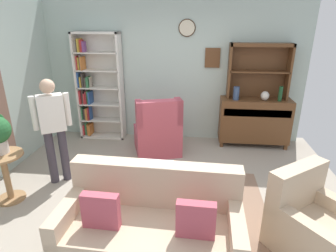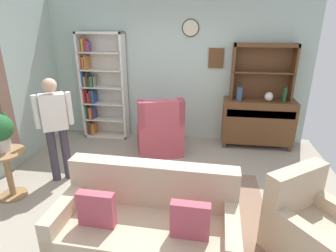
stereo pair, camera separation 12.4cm
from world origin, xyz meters
name	(u,v)px [view 2 (the right image)]	position (x,y,z in m)	size (l,w,h in m)	color
ground_plane	(159,194)	(0.00, 0.00, -0.01)	(5.40, 4.60, 0.02)	#9E9384
wall_back	(177,69)	(0.00, 2.13, 1.41)	(5.00, 0.09, 2.80)	#ADC1B7
area_rug	(170,207)	(0.20, -0.30, 0.00)	(2.45, 1.97, 0.01)	#846651
bookshelf	(101,88)	(-1.52, 1.95, 1.03)	(0.90, 0.30, 2.10)	silver
sideboard	(258,121)	(1.58, 1.86, 0.51)	(1.30, 0.45, 0.92)	brown
sideboard_hutch	(263,64)	(1.58, 1.97, 1.56)	(1.10, 0.26, 1.00)	brown
vase_tall	(240,94)	(1.19, 1.78, 1.04)	(0.11, 0.11, 0.24)	#33476B
vase_round	(269,97)	(1.71, 1.79, 1.01)	(0.15, 0.15, 0.17)	beige
bottle_wine	(285,95)	(1.97, 1.77, 1.05)	(0.07, 0.07, 0.27)	#194223
couch_floral	(147,227)	(0.07, -1.05, 0.31)	(1.83, 0.91, 0.90)	#C6AD8E
armchair_floral	(311,230)	(1.73, -0.83, 0.29)	(1.07, 1.07, 0.88)	#C6AD8E
wingback_chair	(160,133)	(-0.21, 1.30, 0.38)	(0.99, 1.00, 1.05)	#B74C5B
plant_stand	(8,169)	(-2.00, -0.35, 0.42)	(0.52, 0.52, 0.68)	#997047
person_reading	(55,123)	(-1.54, 0.19, 0.91)	(0.48, 0.35, 1.56)	#38333D
coffee_table	(173,182)	(0.23, -0.24, 0.35)	(0.80, 0.50, 0.42)	brown
book_stack	(177,173)	(0.27, -0.19, 0.46)	(0.16, 0.15, 0.07)	#337247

